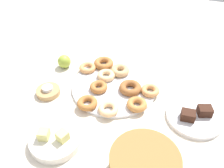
% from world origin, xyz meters
% --- Properties ---
extents(ground_plane, '(2.40, 2.40, 0.00)m').
position_xyz_m(ground_plane, '(0.00, 0.00, 0.00)').
color(ground_plane, beige).
extents(donut_plate, '(0.38, 0.38, 0.01)m').
position_xyz_m(donut_plate, '(0.00, 0.00, 0.01)').
color(donut_plate, silver).
rests_on(donut_plate, ground_plane).
extents(donut_0, '(0.10, 0.10, 0.02)m').
position_xyz_m(donut_0, '(0.16, -0.07, 0.03)').
color(donut_0, tan).
rests_on(donut_0, donut_plate).
extents(donut_1, '(0.08, 0.08, 0.02)m').
position_xyz_m(donut_1, '(-0.16, 0.00, 0.03)').
color(donut_1, tan).
rests_on(donut_1, donut_plate).
extents(donut_2, '(0.12, 0.12, 0.03)m').
position_xyz_m(donut_2, '(0.06, 0.15, 0.03)').
color(donut_2, '#AD6B33').
rests_on(donut_2, donut_plate).
extents(donut_3, '(0.12, 0.12, 0.03)m').
position_xyz_m(donut_3, '(-0.08, 0.01, 0.03)').
color(donut_3, '#995B2D').
rests_on(donut_3, donut_plate).
extents(donut_4, '(0.10, 0.10, 0.03)m').
position_xyz_m(donut_4, '(0.06, 0.05, 0.03)').
color(donut_4, '#AD6B33').
rests_on(donut_4, donut_plate).
extents(donut_5, '(0.11, 0.11, 0.03)m').
position_xyz_m(donut_5, '(-0.13, 0.10, 0.03)').
color(donut_5, '#BC7A3D').
rests_on(donut_5, donut_plate).
extents(donut_6, '(0.10, 0.10, 0.03)m').
position_xyz_m(donut_6, '(0.05, -0.04, 0.03)').
color(donut_6, '#EABC84').
rests_on(donut_6, donut_plate).
extents(donut_7, '(0.11, 0.11, 0.02)m').
position_xyz_m(donut_7, '(-0.03, 0.16, 0.03)').
color(donut_7, '#EABC84').
rests_on(donut_7, donut_plate).
extents(donut_8, '(0.12, 0.12, 0.03)m').
position_xyz_m(donut_8, '(-0.00, -0.09, 0.03)').
color(donut_8, tan).
rests_on(donut_8, donut_plate).
extents(donut_9, '(0.10, 0.10, 0.03)m').
position_xyz_m(donut_9, '(0.09, -0.12, 0.03)').
color(donut_9, '#AD6B33').
rests_on(donut_9, donut_plate).
extents(cake_plate, '(0.22, 0.22, 0.02)m').
position_xyz_m(cake_plate, '(-0.36, 0.08, 0.01)').
color(cake_plate, silver).
rests_on(cake_plate, ground_plane).
extents(brownie_near, '(0.06, 0.06, 0.04)m').
position_xyz_m(brownie_near, '(-0.39, 0.06, 0.04)').
color(brownie_near, '#381E14').
rests_on(brownie_near, cake_plate).
extents(brownie_far, '(0.05, 0.05, 0.04)m').
position_xyz_m(brownie_far, '(-0.33, 0.10, 0.04)').
color(brownie_far, '#381E14').
rests_on(brownie_far, cake_plate).
extents(candle_holder, '(0.10, 0.10, 0.02)m').
position_xyz_m(candle_holder, '(0.26, 0.13, 0.01)').
color(candle_holder, tan).
rests_on(candle_holder, ground_plane).
extents(tealight, '(0.05, 0.05, 0.01)m').
position_xyz_m(tealight, '(0.26, 0.13, 0.03)').
color(tealight, silver).
rests_on(tealight, candle_holder).
extents(basket, '(0.22, 0.22, 0.10)m').
position_xyz_m(basket, '(-0.21, 0.38, 0.05)').
color(basket, olive).
rests_on(basket, ground_plane).
extents(fruit_bowl, '(0.18, 0.18, 0.03)m').
position_xyz_m(fruit_bowl, '(0.11, 0.35, 0.02)').
color(fruit_bowl, silver).
rests_on(fruit_bowl, ground_plane).
extents(melon_chunk_left, '(0.05, 0.05, 0.04)m').
position_xyz_m(melon_chunk_left, '(0.07, 0.35, 0.05)').
color(melon_chunk_left, '#DBD67A').
rests_on(melon_chunk_left, fruit_bowl).
extents(melon_chunk_right, '(0.04, 0.04, 0.04)m').
position_xyz_m(melon_chunk_right, '(0.14, 0.36, 0.05)').
color(melon_chunk_right, '#DBD67A').
rests_on(melon_chunk_right, fruit_bowl).
extents(apple, '(0.07, 0.07, 0.07)m').
position_xyz_m(apple, '(0.28, -0.07, 0.03)').
color(apple, '#93AD38').
rests_on(apple, ground_plane).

